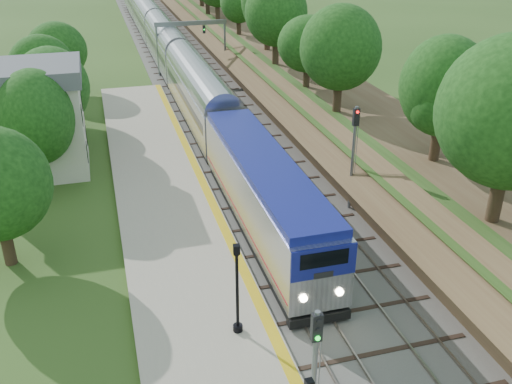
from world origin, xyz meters
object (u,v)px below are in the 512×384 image
object	(u,v)px
train	(167,50)
lamppost_far	(237,294)
signal_gantry	(191,33)
station_building	(25,119)
signal_farside	(354,148)
signal_platform	(314,368)

from	to	relation	value
train	lamppost_far	world-z (taller)	lamppost_far
signal_gantry	train	distance (m)	4.73
signal_gantry	station_building	bearing A→B (deg)	-123.38
lamppost_far	signal_farside	world-z (taller)	signal_farside
signal_gantry	signal_platform	xyz separation A→B (m)	(-5.37, -53.95, -0.77)
train	signal_gantry	bearing A→B (deg)	-52.23
lamppost_far	signal_platform	world-z (taller)	signal_platform
signal_gantry	signal_platform	distance (m)	54.22
signal_platform	lamppost_far	bearing A→B (deg)	97.83
station_building	signal_gantry	size ratio (longest dim) A/B	1.02
signal_gantry	train	world-z (taller)	signal_gantry
signal_gantry	train	size ratio (longest dim) A/B	0.08
signal_platform	signal_farside	xyz separation A→B (m)	(9.10, 16.94, 0.26)
signal_gantry	train	bearing A→B (deg)	127.77
station_building	train	world-z (taller)	station_building
station_building	signal_platform	bearing A→B (deg)	-69.03
signal_gantry	train	xyz separation A→B (m)	(-2.47, 3.19, -2.47)
station_building	train	bearing A→B (deg)	63.59
lamppost_far	signal_platform	distance (m)	7.03
station_building	signal_platform	xyz separation A→B (m)	(11.10, -28.96, -0.04)
train	signal_farside	bearing A→B (deg)	-81.23
station_building	signal_gantry	world-z (taller)	station_building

